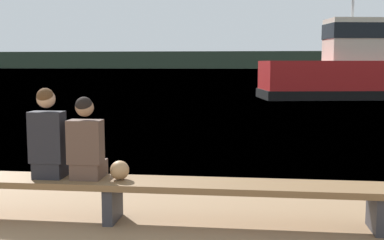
% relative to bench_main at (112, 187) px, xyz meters
% --- Properties ---
extents(water_surface, '(240.00, 240.00, 0.00)m').
position_rel_bench_main_xyz_m(water_surface, '(-0.39, 121.25, -0.40)').
color(water_surface, teal).
rests_on(water_surface, ground).
extents(far_shoreline, '(600.00, 12.00, 5.47)m').
position_rel_bench_main_xyz_m(far_shoreline, '(-0.39, 153.25, 2.33)').
color(far_shoreline, '#2D3D2D').
rests_on(far_shoreline, ground).
extents(bench_main, '(6.54, 0.55, 0.49)m').
position_rel_bench_main_xyz_m(bench_main, '(0.00, 0.00, 0.00)').
color(bench_main, brown).
rests_on(bench_main, ground).
extents(person_left, '(0.39, 0.43, 1.06)m').
position_rel_bench_main_xyz_m(person_left, '(-0.76, 0.01, 0.55)').
color(person_left, black).
rests_on(person_left, bench_main).
extents(person_right, '(0.39, 0.43, 0.96)m').
position_rel_bench_main_xyz_m(person_right, '(-0.30, 0.01, 0.50)').
color(person_right, '#4C382D').
rests_on(person_right, bench_main).
extents(shopping_bag, '(0.22, 0.21, 0.22)m').
position_rel_bench_main_xyz_m(shopping_bag, '(0.09, 0.01, 0.20)').
color(shopping_bag, '#9E754C').
rests_on(shopping_bag, bench_main).
extents(tugboat_red, '(9.37, 4.70, 7.34)m').
position_rel_bench_main_xyz_m(tugboat_red, '(6.72, 20.44, 0.89)').
color(tugboat_red, '#A81919').
rests_on(tugboat_red, water_surface).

